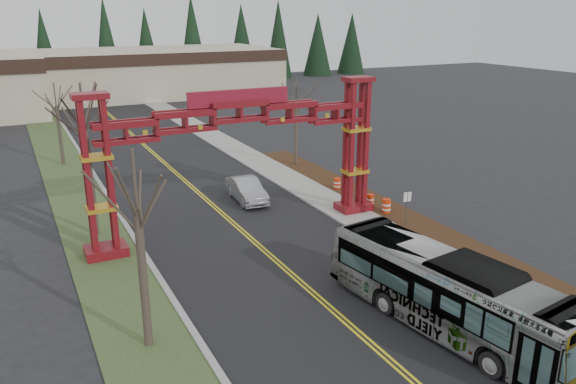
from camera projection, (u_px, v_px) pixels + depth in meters
road at (205, 199)px, 40.03m from camera, size 12.00×110.00×0.02m
lane_line_left at (204, 199)px, 39.98m from camera, size 0.12×100.00×0.01m
lane_line_right at (207, 198)px, 40.08m from camera, size 0.12×100.00×0.01m
curb_right at (282, 186)px, 42.65m from camera, size 0.30×110.00×0.15m
sidewalk_right at (299, 184)px, 43.27m from camera, size 2.60×110.00×0.14m
landscape_strip at (464, 248)px, 31.65m from camera, size 2.60×50.00×0.12m
grass_median at (88, 216)px, 36.60m from camera, size 4.00×110.00×0.08m
curb_left at (117, 211)px, 37.38m from camera, size 0.30×110.00×0.15m
gateway_arch at (240, 135)px, 32.25m from camera, size 18.20×1.60×8.90m
retail_building_east at (153, 72)px, 89.93m from camera, size 38.00×20.30×7.00m
conifer_treeline at (77, 50)px, 95.07m from camera, size 116.10×5.60×13.00m
transit_bus at (448, 293)px, 23.19m from camera, size 4.48×12.23×3.33m
silver_sedan at (247, 190)px, 39.40m from camera, size 2.01×4.97×1.60m
bare_tree_median_near at (137, 209)px, 20.67m from camera, size 3.38×3.38×8.11m
bare_tree_median_mid at (84, 125)px, 31.55m from camera, size 3.47×3.47×9.03m
bare_tree_median_far at (56, 107)px, 47.33m from camera, size 2.95×2.95×7.07m
bare_tree_right_far at (296, 103)px, 47.04m from camera, size 2.99×2.99×7.45m
street_sign at (407, 202)px, 34.58m from camera, size 0.50×0.12×2.19m
barrel_south at (386, 207)px, 36.87m from camera, size 0.57×0.57×1.05m
barrel_mid at (370, 201)px, 38.17m from camera, size 0.50×0.50×0.92m
barrel_north at (337, 184)px, 41.87m from camera, size 0.50×0.50×0.92m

